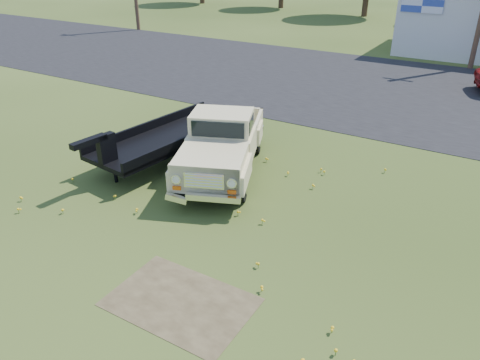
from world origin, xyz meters
The scene contains 6 objects.
ground centered at (0.00, 0.00, 0.00)m, with size 140.00×140.00×0.00m, color #2D4014.
asphalt_lot centered at (0.00, 15.00, 0.00)m, with size 90.00×14.00×0.02m, color black.
dirt_patch_a centered at (1.50, -3.00, 0.00)m, with size 3.00×2.00×0.01m, color #453924.
dirt_patch_b centered at (-2.00, 3.50, 0.00)m, with size 2.20×1.60×0.01m, color #453924.
vintage_pickup_truck centered at (-1.10, 2.70, 1.04)m, with size 2.23×5.74×2.08m, color #CFC08B, non-canonical shape.
flatbed_trailer centered at (-3.32, 2.76, 0.86)m, with size 2.11×6.32×1.72m, color black, non-canonical shape.
Camera 1 is at (6.48, -8.88, 6.83)m, focal length 35.00 mm.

